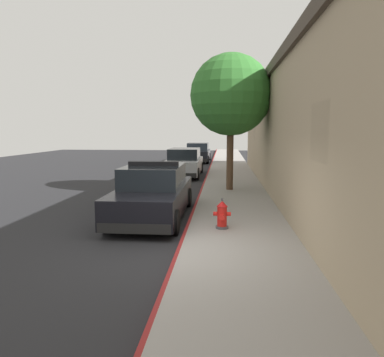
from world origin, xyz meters
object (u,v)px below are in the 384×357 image
police_cruiser (153,193)px  street_tree (231,95)px  parked_car_dark_far (198,153)px  parked_car_silver_ahead (184,163)px  fire_hydrant (222,215)px

police_cruiser → street_tree: bearing=62.9°
police_cruiser → parked_car_dark_far: bearing=90.2°
parked_car_silver_ahead → parked_car_dark_far: size_ratio=1.00×
police_cruiser → parked_car_dark_far: police_cruiser is taller
parked_car_dark_far → street_tree: size_ratio=0.88×
street_tree → fire_hydrant: bearing=-92.6°
parked_car_silver_ahead → parked_car_dark_far: (0.12, 9.39, 0.00)m
police_cruiser → parked_car_silver_ahead: bearing=91.0°
fire_hydrant → parked_car_silver_ahead: bearing=100.7°
police_cruiser → parked_car_dark_far: size_ratio=1.00×
parked_car_silver_ahead → police_cruiser: bearing=-89.0°
police_cruiser → street_tree: (2.32, 4.53, 3.25)m
fire_hydrant → street_tree: bearing=87.4°
parked_car_silver_ahead → street_tree: bearing=-66.0°
police_cruiser → street_tree: size_ratio=0.88×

